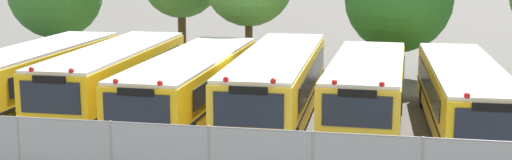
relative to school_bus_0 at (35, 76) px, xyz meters
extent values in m
plane|color=#595651|center=(8.14, -0.21, -1.39)|extent=(160.00, 160.00, 0.00)
cube|color=yellow|center=(0.00, 0.03, -0.02)|extent=(2.78, 10.64, 2.04)
cube|color=white|center=(0.00, 0.03, 1.06)|extent=(2.72, 10.42, 0.12)
cube|color=black|center=(1.26, 0.29, 0.31)|extent=(0.29, 8.24, 0.73)
cube|color=black|center=(-1.24, 0.36, 0.31)|extent=(0.29, 8.24, 0.73)
cube|color=black|center=(0.00, 0.03, -0.43)|extent=(2.80, 10.74, 0.10)
cylinder|color=black|center=(0.97, -3.89, -0.89)|extent=(0.31, 1.01, 1.00)
cylinder|color=black|center=(1.20, 3.48, -0.89)|extent=(0.31, 1.01, 1.00)
cylinder|color=black|center=(-0.98, 3.54, -0.89)|extent=(0.31, 1.01, 1.00)
cube|color=yellow|center=(3.34, -0.01, 0.02)|extent=(2.45, 10.35, 2.12)
cube|color=white|center=(3.34, -0.01, 1.14)|extent=(2.40, 10.15, 0.12)
cube|color=black|center=(3.35, -5.25, -0.86)|extent=(2.48, 0.16, 0.36)
cube|color=black|center=(3.35, -5.20, 0.40)|extent=(2.00, 0.06, 1.02)
cube|color=black|center=(4.58, 0.29, 0.36)|extent=(0.05, 8.07, 0.76)
cube|color=black|center=(2.10, 0.29, 0.36)|extent=(0.05, 8.07, 0.76)
cube|color=black|center=(3.34, -0.01, -0.40)|extent=(2.47, 10.46, 0.10)
sphere|color=red|center=(4.02, -5.03, 1.24)|extent=(0.18, 0.18, 0.18)
sphere|color=red|center=(2.68, -5.03, 1.24)|extent=(0.18, 0.18, 0.18)
cube|color=black|center=(3.35, -5.21, 0.98)|extent=(1.10, 0.08, 0.24)
cylinder|color=black|center=(4.42, -3.78, -0.89)|extent=(0.28, 1.00, 1.00)
cylinder|color=black|center=(2.27, -3.78, -0.89)|extent=(0.28, 1.00, 1.00)
cylinder|color=black|center=(4.41, 3.37, -0.89)|extent=(0.28, 1.00, 1.00)
cylinder|color=black|center=(2.26, 3.37, -0.89)|extent=(0.28, 1.00, 1.00)
cube|color=yellow|center=(6.47, -0.19, -0.07)|extent=(2.78, 11.01, 1.95)
cube|color=white|center=(6.47, -0.19, 0.97)|extent=(2.72, 10.79, 0.12)
cube|color=black|center=(6.36, -5.74, -0.86)|extent=(2.60, 0.22, 0.36)
cube|color=black|center=(6.36, -5.69, 0.28)|extent=(2.09, 0.10, 0.94)
cube|color=black|center=(7.77, 0.08, 0.24)|extent=(0.22, 8.54, 0.70)
cube|color=black|center=(5.19, 0.13, 0.24)|extent=(0.22, 8.54, 0.70)
cube|color=black|center=(6.47, -0.19, -0.46)|extent=(2.81, 11.12, 0.10)
sphere|color=red|center=(7.06, -5.54, 1.07)|extent=(0.18, 0.18, 0.18)
sphere|color=red|center=(5.66, -5.51, 1.07)|extent=(0.18, 0.18, 0.18)
cube|color=black|center=(6.36, -5.70, 0.81)|extent=(1.15, 0.10, 0.24)
cylinder|color=black|center=(7.52, -4.29, -0.89)|extent=(0.30, 1.01, 1.00)
cylinder|color=black|center=(5.25, -4.25, -0.89)|extent=(0.30, 1.01, 1.00)
cylinder|color=black|center=(7.69, 3.46, -0.89)|extent=(0.30, 1.01, 1.00)
cylinder|color=black|center=(5.42, 3.51, -0.89)|extent=(0.30, 1.01, 1.00)
cube|color=yellow|center=(9.68, 0.01, 0.02)|extent=(2.66, 11.35, 2.13)
cube|color=white|center=(9.68, 0.01, 1.15)|extent=(2.61, 11.12, 0.12)
cube|color=black|center=(9.75, -5.71, -0.86)|extent=(2.57, 0.19, 0.36)
cube|color=black|center=(9.75, -5.66, 0.41)|extent=(2.07, 0.09, 1.02)
cube|color=black|center=(10.95, 0.33, 0.37)|extent=(0.15, 8.83, 0.77)
cube|color=black|center=(8.39, 0.30, 0.37)|extent=(0.15, 8.83, 0.77)
cube|color=black|center=(9.68, 0.01, -0.40)|extent=(2.69, 11.46, 0.10)
sphere|color=red|center=(10.44, -5.48, 1.25)|extent=(0.18, 0.18, 0.18)
sphere|color=red|center=(9.05, -5.50, 1.25)|extent=(0.18, 0.18, 0.18)
cube|color=black|center=(9.75, -5.67, 0.99)|extent=(1.14, 0.09, 0.24)
cylinder|color=black|center=(10.85, -4.23, -0.89)|extent=(0.29, 1.00, 1.00)
cylinder|color=black|center=(8.61, -4.26, -0.89)|extent=(0.29, 1.00, 1.00)
cylinder|color=black|center=(10.75, 3.89, -0.89)|extent=(0.29, 1.00, 1.00)
cylinder|color=black|center=(8.51, 3.86, -0.89)|extent=(0.29, 1.00, 1.00)
cube|color=yellow|center=(12.94, -0.07, -0.04)|extent=(2.76, 9.59, 2.00)
cube|color=white|center=(12.94, -0.07, 1.01)|extent=(2.71, 9.40, 0.12)
cube|color=black|center=(12.81, -4.90, -0.86)|extent=(2.55, 0.23, 0.36)
cube|color=black|center=(12.81, -4.85, 0.32)|extent=(2.05, 0.12, 0.96)
cube|color=black|center=(14.22, 0.19, 0.28)|extent=(0.25, 7.43, 0.72)
cube|color=black|center=(11.69, 0.26, 0.28)|extent=(0.25, 7.43, 0.72)
cube|color=black|center=(12.94, -0.07, -0.44)|extent=(2.79, 9.69, 0.10)
sphere|color=red|center=(13.50, -4.70, 1.11)|extent=(0.18, 0.18, 0.18)
sphere|color=red|center=(12.13, -4.66, 1.11)|extent=(0.18, 0.18, 0.18)
cube|color=black|center=(12.81, -4.86, 0.85)|extent=(1.12, 0.11, 0.24)
cylinder|color=black|center=(13.95, -3.46, -0.89)|extent=(0.31, 1.01, 1.00)
cylinder|color=black|center=(11.74, -3.40, -0.89)|extent=(0.31, 1.01, 1.00)
cylinder|color=black|center=(14.13, 2.86, -0.89)|extent=(0.31, 1.01, 1.00)
cylinder|color=black|center=(11.92, 2.92, -0.89)|extent=(0.31, 1.01, 1.00)
cube|color=yellow|center=(16.30, -0.14, -0.08)|extent=(2.70, 10.95, 1.92)
cube|color=white|center=(16.30, -0.14, 0.94)|extent=(2.65, 10.73, 0.12)
cube|color=black|center=(16.46, -5.59, 0.26)|extent=(1.95, 0.12, 0.92)
cube|color=black|center=(17.50, 0.20, 0.23)|extent=(0.29, 8.49, 0.69)
cube|color=black|center=(15.08, 0.13, 0.23)|extent=(0.29, 8.49, 0.69)
cube|color=black|center=(16.30, -0.14, -0.47)|extent=(2.73, 11.06, 0.10)
sphere|color=red|center=(15.80, -5.44, 1.04)|extent=(0.18, 0.18, 0.18)
cube|color=black|center=(16.46, -5.60, 0.78)|extent=(1.07, 0.11, 0.24)
cylinder|color=black|center=(15.37, -4.21, -0.89)|extent=(0.31, 1.01, 1.00)
cylinder|color=black|center=(17.24, 3.54, -0.89)|extent=(0.31, 1.01, 1.00)
cylinder|color=black|center=(15.14, 3.47, -0.89)|extent=(0.31, 1.01, 1.00)
cylinder|color=#4C3823|center=(-3.87, 9.67, -0.32)|extent=(0.32, 0.32, 2.14)
cylinder|color=#4C3823|center=(2.78, 10.72, 0.20)|extent=(0.43, 0.43, 3.19)
cylinder|color=#4C3823|center=(6.83, 8.76, 0.14)|extent=(0.37, 0.37, 3.07)
cylinder|color=#4C3823|center=(14.08, 9.25, -0.39)|extent=(0.44, 0.44, 2.01)
sphere|color=#286623|center=(13.61, 9.54, 2.36)|extent=(3.30, 3.30, 3.30)
cylinder|color=#9EA0A3|center=(4.20, -8.63, -0.35)|extent=(0.07, 0.07, 2.09)
cylinder|color=#9EA0A3|center=(6.78, -8.63, -0.35)|extent=(0.07, 0.07, 2.09)
cylinder|color=#9EA0A3|center=(8.07, -8.63, 0.67)|extent=(23.21, 0.04, 0.04)
camera|label=1|loc=(13.61, -24.52, 5.08)|focal=48.28mm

